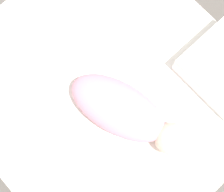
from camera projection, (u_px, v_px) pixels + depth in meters
ground_plane at (107, 94)px, 1.36m from camera, size 12.00×12.00×0.00m
bed_mattress at (107, 91)px, 1.30m from camera, size 1.14×1.06×0.13m
swaddled_baby at (126, 112)px, 1.15m from camera, size 0.49×0.30×0.13m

